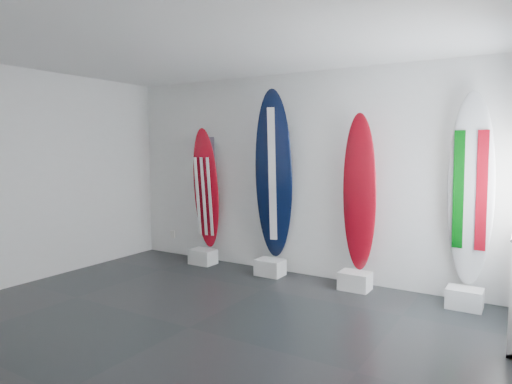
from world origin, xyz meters
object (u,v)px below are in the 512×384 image
Objects in this scene: surfboard_swiss at (359,193)px; surfboard_italy at (471,191)px; surfboard_usa at (206,189)px; surfboard_navy at (274,175)px.

surfboard_italy reaches higher than surfboard_swiss.
surfboard_usa is 0.86× the size of surfboard_italy.
surfboard_italy is at bearing -12.95° from surfboard_navy.
surfboard_navy reaches higher than surfboard_italy.
surfboard_usa is 3.95m from surfboard_italy.
surfboard_swiss is at bearing -12.95° from surfboard_navy.
surfboard_swiss is at bearing -9.20° from surfboard_usa.
surfboard_swiss is at bearing -175.38° from surfboard_italy.
surfboard_italy is at bearing -9.20° from surfboard_usa.
surfboard_usa is at bearing -175.38° from surfboard_italy.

